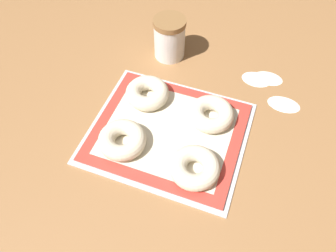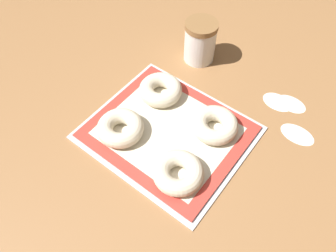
{
  "view_description": "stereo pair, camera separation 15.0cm",
  "coord_description": "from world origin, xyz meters",
  "px_view_note": "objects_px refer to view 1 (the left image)",
  "views": [
    {
      "loc": [
        0.15,
        -0.48,
        0.71
      ],
      "look_at": [
        -0.02,
        -0.02,
        0.03
      ],
      "focal_mm": 35.0,
      "sensor_mm": 36.0,
      "label": 1
    },
    {
      "loc": [
        0.28,
        -0.41,
        0.71
      ],
      "look_at": [
        -0.02,
        -0.02,
        0.03
      ],
      "focal_mm": 35.0,
      "sensor_mm": 36.0,
      "label": 2
    }
  ],
  "objects_px": {
    "bagel_front_left": "(122,140)",
    "bagel_back_left": "(147,93)",
    "flour_canister": "(170,38)",
    "bagel_front_right": "(195,167)",
    "bagel_back_right": "(211,114)",
    "baking_tray": "(168,132)"
  },
  "relations": [
    {
      "from": "bagel_front_left",
      "to": "bagel_back_left",
      "type": "relative_size",
      "value": 1.0
    },
    {
      "from": "flour_canister",
      "to": "bagel_front_right",
      "type": "bearing_deg",
      "value": -62.15
    },
    {
      "from": "bagel_front_right",
      "to": "bagel_back_left",
      "type": "height_order",
      "value": "same"
    },
    {
      "from": "bagel_front_left",
      "to": "bagel_front_right",
      "type": "relative_size",
      "value": 1.0
    },
    {
      "from": "bagel_front_left",
      "to": "bagel_back_right",
      "type": "xyz_separation_m",
      "value": [
        0.19,
        0.15,
        0.0
      ]
    },
    {
      "from": "bagel_front_right",
      "to": "bagel_back_right",
      "type": "bearing_deg",
      "value": 92.44
    },
    {
      "from": "baking_tray",
      "to": "bagel_front_right",
      "type": "bearing_deg",
      "value": -42.38
    },
    {
      "from": "bagel_back_right",
      "to": "bagel_front_left",
      "type": "bearing_deg",
      "value": -140.14
    },
    {
      "from": "bagel_back_left",
      "to": "baking_tray",
      "type": "bearing_deg",
      "value": -42.95
    },
    {
      "from": "bagel_back_right",
      "to": "flour_canister",
      "type": "relative_size",
      "value": 0.93
    },
    {
      "from": "baking_tray",
      "to": "bagel_front_left",
      "type": "distance_m",
      "value": 0.12
    },
    {
      "from": "bagel_back_left",
      "to": "bagel_front_right",
      "type": "bearing_deg",
      "value": -42.66
    },
    {
      "from": "bagel_front_left",
      "to": "bagel_back_right",
      "type": "distance_m",
      "value": 0.24
    },
    {
      "from": "baking_tray",
      "to": "flour_canister",
      "type": "xyz_separation_m",
      "value": [
        -0.1,
        0.29,
        0.06
      ]
    },
    {
      "from": "baking_tray",
      "to": "bagel_front_right",
      "type": "distance_m",
      "value": 0.14
    },
    {
      "from": "bagel_front_left",
      "to": "flour_canister",
      "type": "xyz_separation_m",
      "value": [
        -0.01,
        0.37,
        0.03
      ]
    },
    {
      "from": "bagel_back_right",
      "to": "baking_tray",
      "type": "bearing_deg",
      "value": -140.88
    },
    {
      "from": "baking_tray",
      "to": "bagel_front_left",
      "type": "height_order",
      "value": "bagel_front_left"
    },
    {
      "from": "bagel_front_right",
      "to": "flour_canister",
      "type": "bearing_deg",
      "value": 117.85
    },
    {
      "from": "bagel_front_left",
      "to": "bagel_back_left",
      "type": "xyz_separation_m",
      "value": [
        -0.0,
        0.17,
        0.0
      ]
    },
    {
      "from": "baking_tray",
      "to": "bagel_back_right",
      "type": "relative_size",
      "value": 3.34
    },
    {
      "from": "baking_tray",
      "to": "bagel_front_right",
      "type": "height_order",
      "value": "bagel_front_right"
    }
  ]
}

